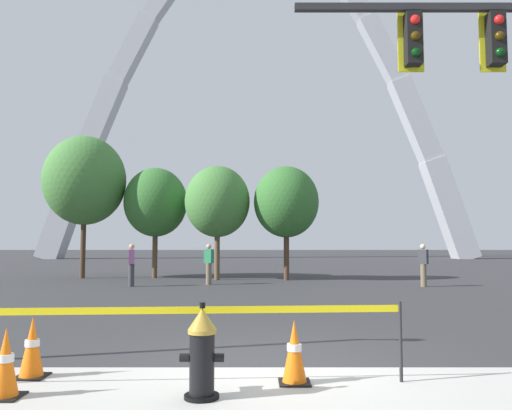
{
  "coord_description": "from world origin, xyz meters",
  "views": [
    {
      "loc": [
        -0.17,
        -6.77,
        1.61
      ],
      "look_at": [
        -0.22,
        5.0,
        2.5
      ],
      "focal_mm": 35.62,
      "sensor_mm": 36.0,
      "label": 1
    }
  ],
  "objects_px": {
    "traffic_cone_by_hydrant": "(35,348)",
    "pedestrian_walking_right": "(211,264)",
    "fire_hydrant": "(204,353)",
    "traffic_cone_mid_sidewalk": "(297,352)",
    "pedestrian_standing_center": "(426,265)",
    "traffic_cone_curb_edge": "(8,363)",
    "pedestrian_walking_left": "(134,265)",
    "monument_arch": "(260,105)"
  },
  "relations": [
    {
      "from": "fire_hydrant",
      "to": "traffic_cone_mid_sidewalk",
      "type": "xyz_separation_m",
      "value": [
        1.0,
        0.55,
        -0.11
      ]
    },
    {
      "from": "traffic_cone_mid_sidewalk",
      "to": "monument_arch",
      "type": "distance_m",
      "value": 50.3
    },
    {
      "from": "traffic_cone_by_hydrant",
      "to": "monument_arch",
      "type": "distance_m",
      "value": 50.13
    },
    {
      "from": "traffic_cone_curb_edge",
      "to": "pedestrian_standing_center",
      "type": "relative_size",
      "value": 0.46
    },
    {
      "from": "pedestrian_walking_left",
      "to": "pedestrian_walking_right",
      "type": "xyz_separation_m",
      "value": [
        2.81,
        0.92,
        0.0
      ]
    },
    {
      "from": "traffic_cone_mid_sidewalk",
      "to": "pedestrian_walking_left",
      "type": "bearing_deg",
      "value": 111.22
    },
    {
      "from": "fire_hydrant",
      "to": "pedestrian_standing_center",
      "type": "bearing_deg",
      "value": 63.49
    },
    {
      "from": "traffic_cone_mid_sidewalk",
      "to": "pedestrian_standing_center",
      "type": "distance_m",
      "value": 14.32
    },
    {
      "from": "traffic_cone_by_hydrant",
      "to": "traffic_cone_mid_sidewalk",
      "type": "xyz_separation_m",
      "value": [
        3.13,
        -0.26,
        0.0
      ]
    },
    {
      "from": "fire_hydrant",
      "to": "traffic_cone_mid_sidewalk",
      "type": "relative_size",
      "value": 1.36
    },
    {
      "from": "traffic_cone_mid_sidewalk",
      "to": "pedestrian_walking_left",
      "type": "distance_m",
      "value": 14.11
    },
    {
      "from": "traffic_cone_curb_edge",
      "to": "pedestrian_standing_center",
      "type": "height_order",
      "value": "pedestrian_standing_center"
    },
    {
      "from": "traffic_cone_mid_sidewalk",
      "to": "traffic_cone_curb_edge",
      "type": "bearing_deg",
      "value": -169.92
    },
    {
      "from": "monument_arch",
      "to": "pedestrian_standing_center",
      "type": "relative_size",
      "value": 29.09
    },
    {
      "from": "pedestrian_standing_center",
      "to": "pedestrian_walking_right",
      "type": "relative_size",
      "value": 1.0
    },
    {
      "from": "pedestrian_standing_center",
      "to": "pedestrian_walking_right",
      "type": "distance_m",
      "value": 8.16
    },
    {
      "from": "fire_hydrant",
      "to": "monument_arch",
      "type": "relative_size",
      "value": 0.02
    },
    {
      "from": "monument_arch",
      "to": "fire_hydrant",
      "type": "bearing_deg",
      "value": -90.87
    },
    {
      "from": "traffic_cone_mid_sidewalk",
      "to": "monument_arch",
      "type": "relative_size",
      "value": 0.02
    },
    {
      "from": "traffic_cone_curb_edge",
      "to": "traffic_cone_by_hydrant",
      "type": "bearing_deg",
      "value": 95.21
    },
    {
      "from": "pedestrian_walking_right",
      "to": "traffic_cone_curb_edge",
      "type": "bearing_deg",
      "value": -92.98
    },
    {
      "from": "traffic_cone_mid_sidewalk",
      "to": "traffic_cone_by_hydrant",
      "type": "bearing_deg",
      "value": 175.28
    },
    {
      "from": "pedestrian_walking_right",
      "to": "monument_arch",
      "type": "bearing_deg",
      "value": 86.55
    },
    {
      "from": "pedestrian_walking_left",
      "to": "traffic_cone_curb_edge",
      "type": "bearing_deg",
      "value": -81.49
    },
    {
      "from": "fire_hydrant",
      "to": "pedestrian_walking_left",
      "type": "distance_m",
      "value": 14.3
    },
    {
      "from": "traffic_cone_curb_edge",
      "to": "pedestrian_walking_right",
      "type": "distance_m",
      "value": 14.64
    },
    {
      "from": "traffic_cone_mid_sidewalk",
      "to": "fire_hydrant",
      "type": "bearing_deg",
      "value": -151.03
    },
    {
      "from": "fire_hydrant",
      "to": "traffic_cone_curb_edge",
      "type": "xyz_separation_m",
      "value": [
        -2.05,
        0.01,
        -0.11
      ]
    },
    {
      "from": "traffic_cone_by_hydrant",
      "to": "monument_arch",
      "type": "relative_size",
      "value": 0.02
    },
    {
      "from": "traffic_cone_mid_sidewalk",
      "to": "pedestrian_standing_center",
      "type": "xyz_separation_m",
      "value": [
        5.8,
        13.08,
        0.46
      ]
    },
    {
      "from": "traffic_cone_by_hydrant",
      "to": "pedestrian_standing_center",
      "type": "bearing_deg",
      "value": 55.16
    },
    {
      "from": "fire_hydrant",
      "to": "traffic_cone_curb_edge",
      "type": "bearing_deg",
      "value": 179.67
    },
    {
      "from": "monument_arch",
      "to": "pedestrian_walking_right",
      "type": "xyz_separation_m",
      "value": [
        -2.02,
        -33.57,
        -15.68
      ]
    },
    {
      "from": "fire_hydrant",
      "to": "pedestrian_standing_center",
      "type": "xyz_separation_m",
      "value": [
        6.8,
        13.64,
        0.35
      ]
    },
    {
      "from": "traffic_cone_by_hydrant",
      "to": "pedestrian_walking_right",
      "type": "relative_size",
      "value": 0.46
    },
    {
      "from": "traffic_cone_mid_sidewalk",
      "to": "pedestrian_walking_left",
      "type": "height_order",
      "value": "pedestrian_walking_left"
    },
    {
      "from": "fire_hydrant",
      "to": "pedestrian_walking_right",
      "type": "xyz_separation_m",
      "value": [
        -1.29,
        14.62,
        0.35
      ]
    },
    {
      "from": "fire_hydrant",
      "to": "traffic_cone_by_hydrant",
      "type": "distance_m",
      "value": 2.28
    },
    {
      "from": "fire_hydrant",
      "to": "pedestrian_walking_right",
      "type": "height_order",
      "value": "pedestrian_walking_right"
    },
    {
      "from": "traffic_cone_curb_edge",
      "to": "pedestrian_walking_left",
      "type": "relative_size",
      "value": 0.46
    },
    {
      "from": "monument_arch",
      "to": "pedestrian_walking_right",
      "type": "bearing_deg",
      "value": -93.45
    },
    {
      "from": "traffic_cone_curb_edge",
      "to": "pedestrian_walking_right",
      "type": "bearing_deg",
      "value": 87.02
    }
  ]
}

